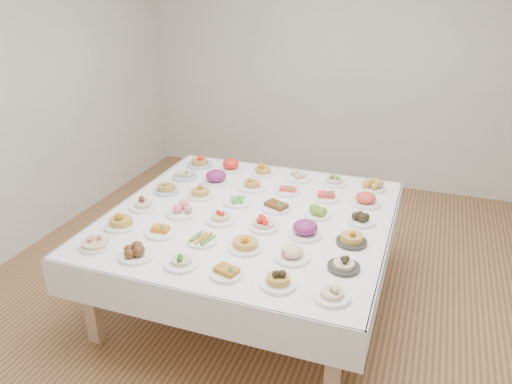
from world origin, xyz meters
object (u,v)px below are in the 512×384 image
(dish_0, at_px, (95,240))
(dish_18, at_px, (166,186))
(dish_35, at_px, (373,185))
(display_table, at_px, (249,223))

(dish_0, bearing_deg, dish_18, 90.01)
(dish_0, height_order, dish_35, dish_0)
(display_table, xyz_separation_m, dish_0, (-0.80, -0.80, 0.12))
(dish_0, relative_size, dish_35, 1.08)
(dish_0, xyz_separation_m, dish_35, (1.61, 1.61, -0.01))
(display_table, bearing_deg, dish_35, 44.70)
(dish_18, bearing_deg, dish_35, 21.77)
(dish_0, distance_m, dish_18, 0.96)
(dish_18, relative_size, dish_35, 1.02)
(dish_35, bearing_deg, dish_18, -158.23)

